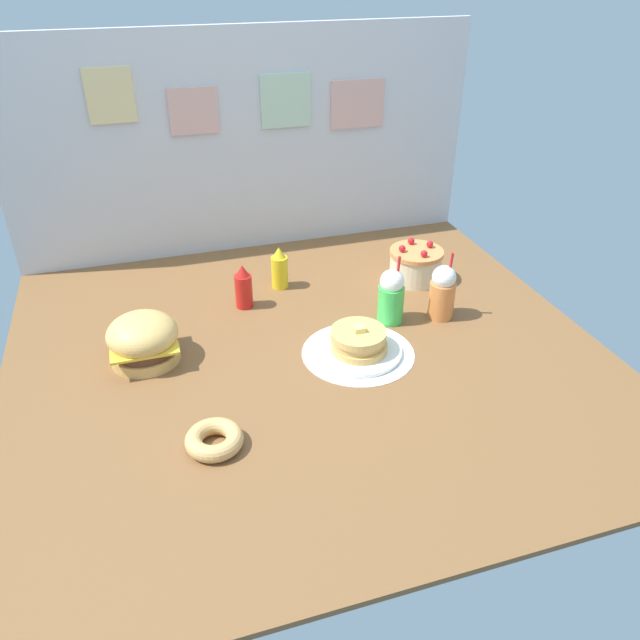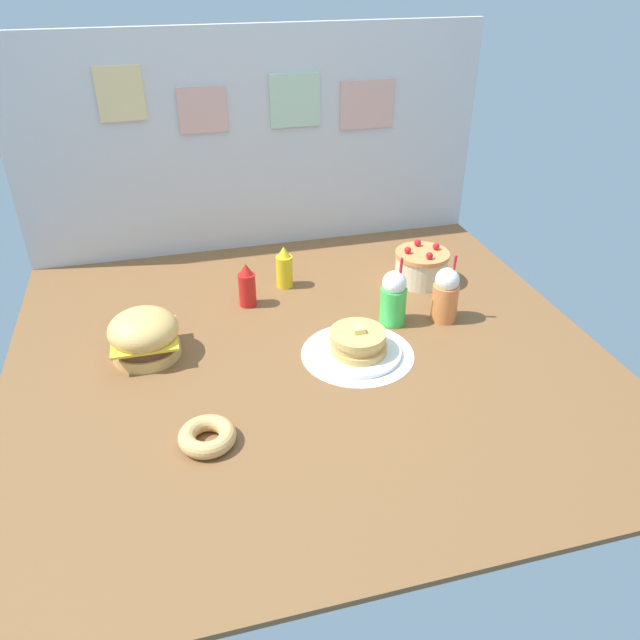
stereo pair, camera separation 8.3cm
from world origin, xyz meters
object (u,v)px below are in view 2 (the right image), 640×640
Objects in this scene: orange_float_cup at (446,295)px; donut_pink_glaze at (207,436)px; cream_soda_cup at (393,298)px; mustard_bottle at (284,268)px; ketchup_bottle at (247,286)px; layer_cake at (421,266)px; pancake_stack at (358,344)px; burger at (144,335)px.

donut_pink_glaze is (-0.98, -0.48, -0.08)m from orange_float_cup.
cream_soda_cup and orange_float_cup have the same top height.
ketchup_bottle is at bearing -146.31° from mustard_bottle.
layer_cake is 1.25× the size of ketchup_bottle.
orange_float_cup is at bearing 20.16° from pancake_stack.
burger is at bearing -146.68° from mustard_bottle.
layer_cake is at bearing 38.22° from donut_pink_glaze.
cream_soda_cup reaches higher than layer_cake.
mustard_bottle is at bearing 169.41° from layer_cake.
orange_float_cup is (1.15, -0.04, 0.02)m from burger.
ketchup_bottle is 0.67× the size of cream_soda_cup.
layer_cake is 0.83× the size of orange_float_cup.
mustard_bottle is (0.18, 0.12, 0.00)m from ketchup_bottle.
cream_soda_cup is 1.00× the size of orange_float_cup.
orange_float_cup is 1.61× the size of donut_pink_glaze.
donut_pink_glaze is (-1.02, -0.80, -0.04)m from layer_cake.
layer_cake is 0.83× the size of cream_soda_cup.
pancake_stack is (0.74, -0.19, -0.04)m from burger.
ketchup_bottle is 0.80m from orange_float_cup.
burger is at bearing 165.62° from pancake_stack.
burger is at bearing 177.93° from orange_float_cup.
pancake_stack reaches higher than donut_pink_glaze.
burger is at bearing -166.66° from layer_cake.
ketchup_bottle is 1.00× the size of mustard_bottle.
burger is 1.33× the size of ketchup_bottle.
layer_cake is at bearing 46.80° from pancake_stack.
pancake_stack is 1.70× the size of ketchup_bottle.
orange_float_cup is (0.21, -0.03, 0.00)m from cream_soda_cup.
cream_soda_cup reaches higher than ketchup_bottle.
burger is at bearing -146.84° from ketchup_bottle.
mustard_bottle reaches higher than donut_pink_glaze.
ketchup_bottle is at bearing -179.21° from layer_cake.
pancake_stack is at bearing -54.48° from ketchup_bottle.
ketchup_bottle reaches higher than layer_cake.
mustard_bottle reaches higher than pancake_stack.
mustard_bottle is 0.70m from orange_float_cup.
donut_pink_glaze is (-0.25, -0.79, -0.06)m from ketchup_bottle.
pancake_stack is at bearing -133.20° from layer_cake.
layer_cake reaches higher than pancake_stack.
layer_cake is 0.38m from cream_soda_cup.
mustard_bottle is 0.67× the size of orange_float_cup.
burger reaches higher than pancake_stack.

